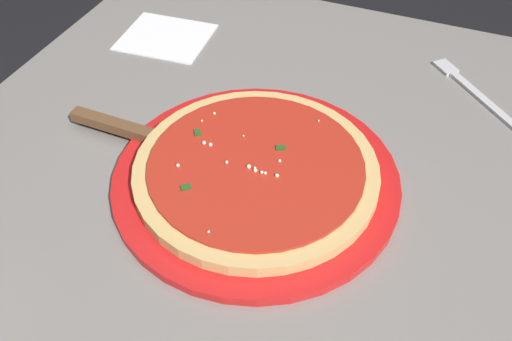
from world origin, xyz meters
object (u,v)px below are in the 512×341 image
object	(u,v)px
pizza_server	(139,137)
fork	(472,90)
serving_plate	(256,178)
pizza	(256,170)
napkin_folded_right	(166,37)

from	to	relation	value
pizza_server	fork	distance (m)	0.49
serving_plate	fork	distance (m)	0.37
pizza	napkin_folded_right	size ratio (longest dim) A/B	2.11
pizza_server	napkin_folded_right	bearing A→B (deg)	21.71
pizza	pizza_server	distance (m)	0.17
napkin_folded_right	fork	size ratio (longest dim) A/B	0.98
pizza	fork	world-z (taller)	pizza
serving_plate	fork	size ratio (longest dim) A/B	2.45
napkin_folded_right	fork	bearing A→B (deg)	-85.24
pizza_server	fork	bearing A→B (deg)	-53.44
serving_plate	pizza_server	world-z (taller)	pizza_server
serving_plate	napkin_folded_right	xyz separation A→B (m)	(0.25, 0.27, -0.01)
pizza	fork	size ratio (longest dim) A/B	2.07
pizza	pizza_server	xyz separation A→B (m)	(0.00, 0.17, -0.00)
serving_plate	napkin_folded_right	distance (m)	0.37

